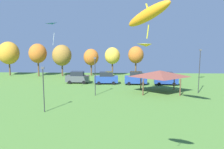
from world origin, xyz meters
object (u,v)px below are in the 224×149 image
(park_pavilion, at_px, (160,74))
(treeline_tree_1, at_px, (38,53))
(parked_car_third_from_left, at_px, (136,78))
(treeline_tree_5, at_px, (136,55))
(parked_car_rightmost_in_row, at_px, (166,79))
(kite_flying_0, at_px, (146,51))
(parked_car_leftmost, at_px, (77,77))
(treeline_tree_4, at_px, (112,56))
(light_post_2, at_px, (199,69))
(light_post_0, at_px, (43,86))
(kite_flying_2, at_px, (57,28))
(kite_flying_4, at_px, (148,14))
(light_post_1, at_px, (95,74))
(treeline_tree_3, at_px, (91,57))
(treeline_tree_2, at_px, (62,55))
(treeline_tree_0, at_px, (9,53))
(parked_car_second_from_left, at_px, (106,78))

(park_pavilion, xyz_separation_m, treeline_tree_1, (-25.24, 15.82, 2.19))
(parked_car_third_from_left, bearing_deg, treeline_tree_5, 89.42)
(parked_car_rightmost_in_row, relative_size, park_pavilion, 0.62)
(kite_flying_0, xyz_separation_m, parked_car_leftmost, (-12.41, 8.03, -5.60))
(park_pavilion, xyz_separation_m, treeline_tree_4, (-8.22, 17.36, 1.58))
(light_post_2, bearing_deg, light_post_0, -153.75)
(park_pavilion, bearing_deg, kite_flying_2, -173.44)
(kite_flying_4, bearing_deg, parked_car_third_from_left, 87.20)
(light_post_0, bearing_deg, kite_flying_2, 93.73)
(parked_car_leftmost, height_order, treeline_tree_1, treeline_tree_1)
(kite_flying_4, distance_m, light_post_0, 20.15)
(kite_flying_2, relative_size, treeline_tree_5, 0.42)
(park_pavilion, bearing_deg, light_post_1, -166.80)
(kite_flying_2, relative_size, parked_car_third_from_left, 0.68)
(kite_flying_4, bearing_deg, kite_flying_0, 84.09)
(parked_car_third_from_left, bearing_deg, treeline_tree_3, 134.98)
(park_pavilion, distance_m, treeline_tree_2, 25.82)
(parked_car_leftmost, relative_size, treeline_tree_2, 0.62)
(treeline_tree_0, relative_size, treeline_tree_5, 1.15)
(light_post_2, xyz_separation_m, treeline_tree_3, (-19.33, 17.66, 0.41))
(kite_flying_0, height_order, treeline_tree_5, kite_flying_0)
(parked_car_rightmost_in_row, bearing_deg, treeline_tree_4, 137.54)
(park_pavilion, bearing_deg, parked_car_rightmost_in_row, 70.76)
(parked_car_third_from_left, relative_size, treeline_tree_5, 0.61)
(treeline_tree_3, distance_m, treeline_tree_5, 10.43)
(parked_car_third_from_left, height_order, treeline_tree_3, treeline_tree_3)
(kite_flying_2, relative_size, parked_car_rightmost_in_row, 0.64)
(park_pavilion, height_order, treeline_tree_5, treeline_tree_5)
(kite_flying_0, xyz_separation_m, kite_flying_4, (-2.74, -26.48, 2.94))
(parked_car_second_from_left, bearing_deg, kite_flying_4, -86.79)
(kite_flying_4, xyz_separation_m, park_pavilion, (5.01, 26.87, -6.61))
(kite_flying_0, bearing_deg, treeline_tree_0, 150.40)
(light_post_0, bearing_deg, parked_car_rightmost_in_row, 44.70)
(treeline_tree_2, bearing_deg, treeline_tree_4, 4.59)
(parked_car_third_from_left, bearing_deg, light_post_1, -124.29)
(parked_car_third_from_left, height_order, light_post_2, light_post_2)
(parked_car_second_from_left, distance_m, light_post_2, 17.05)
(treeline_tree_3, bearing_deg, light_post_1, -81.17)
(parked_car_third_from_left, distance_m, park_pavilion, 7.64)
(light_post_2, xyz_separation_m, treeline_tree_4, (-14.36, 17.64, 0.75))
(park_pavilion, bearing_deg, light_post_2, -2.57)
(light_post_0, bearing_deg, light_post_1, 58.69)
(kite_flying_2, bearing_deg, parked_car_second_from_left, 52.30)
(park_pavilion, bearing_deg, kite_flying_0, -170.05)
(parked_car_third_from_left, bearing_deg, treeline_tree_4, 116.88)
(treeline_tree_5, bearing_deg, treeline_tree_0, -179.97)
(treeline_tree_1, bearing_deg, treeline_tree_3, 7.38)
(light_post_1, bearing_deg, treeline_tree_2, 117.34)
(light_post_1, relative_size, light_post_2, 0.84)
(parked_car_second_from_left, distance_m, treeline_tree_2, 14.80)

